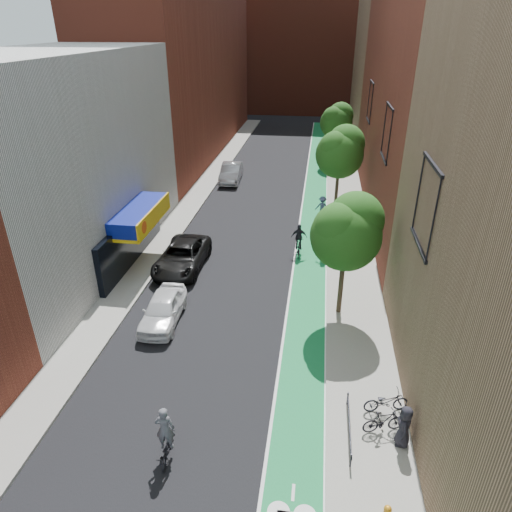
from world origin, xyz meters
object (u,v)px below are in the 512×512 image
at_px(parked_car_white, 163,309).
at_px(parked_car_black, 182,256).
at_px(pedestrian, 404,426).
at_px(parked_car_silver, 231,173).
at_px(cyclist_lane_near, 323,243).
at_px(cyclist_lane_far, 322,210).
at_px(cyclist_lane_mid, 299,243).
at_px(cyclist_lead, 166,440).

xyz_separation_m(parked_car_white, parked_car_black, (-0.63, 5.51, 0.05)).
bearing_deg(pedestrian, parked_car_silver, -155.66).
bearing_deg(parked_car_white, parked_car_black, 94.23).
relative_size(parked_car_white, pedestrian, 2.55).
relative_size(parked_car_black, cyclist_lane_near, 2.64).
bearing_deg(parked_car_black, cyclist_lane_near, 18.98).
relative_size(parked_car_black, cyclist_lane_far, 2.83).
relative_size(parked_car_silver, cyclist_lane_far, 2.56).
relative_size(cyclist_lane_mid, pedestrian, 1.25).
relative_size(parked_car_black, parked_car_silver, 1.11).
height_order(parked_car_black, cyclist_lane_far, cyclist_lane_far).
distance_m(parked_car_white, cyclist_lane_far, 15.91).
bearing_deg(cyclist_lane_mid, cyclist_lead, 76.40).
height_order(parked_car_silver, cyclist_lane_near, cyclist_lane_near).
distance_m(cyclist_lane_mid, cyclist_lane_far, 5.84).
bearing_deg(cyclist_lead, cyclist_lane_near, -115.91).
bearing_deg(parked_car_black, parked_car_white, -82.85).
height_order(parked_car_black, cyclist_lane_near, cyclist_lane_near).
bearing_deg(parked_car_black, parked_car_silver, 91.50).
bearing_deg(parked_car_white, cyclist_lane_near, 44.76).
distance_m(parked_car_silver, cyclist_lead, 30.44).
xyz_separation_m(parked_car_white, pedestrian, (10.60, -6.13, 0.26)).
bearing_deg(pedestrian, cyclist_lane_near, -166.08).
xyz_separation_m(cyclist_lead, cyclist_lane_near, (5.07, 15.92, 0.13)).
bearing_deg(pedestrian, parked_car_black, -133.49).
bearing_deg(cyclist_lane_far, parked_car_silver, -43.50).
distance_m(parked_car_white, cyclist_lane_mid, 10.37).
xyz_separation_m(parked_car_silver, cyclist_lane_mid, (7.10, -14.28, -0.04)).
bearing_deg(cyclist_lead, cyclist_lane_mid, -110.86).
height_order(parked_car_black, pedestrian, pedestrian).
bearing_deg(cyclist_lane_near, cyclist_lane_far, -102.32).
xyz_separation_m(parked_car_black, cyclist_lane_far, (8.22, 8.47, 0.13)).
distance_m(parked_car_white, parked_car_black, 5.54).
height_order(parked_car_white, cyclist_lane_near, cyclist_lane_near).
relative_size(cyclist_lead, cyclist_lane_far, 1.09).
xyz_separation_m(parked_car_black, pedestrian, (11.23, -11.63, 0.21)).
xyz_separation_m(parked_car_black, cyclist_lane_mid, (6.83, 2.80, 0.02)).
xyz_separation_m(parked_car_white, cyclist_lead, (2.63, -7.65, 0.04)).
distance_m(cyclist_lead, pedestrian, 8.12).
bearing_deg(parked_car_silver, pedestrian, -71.41).
xyz_separation_m(cyclist_lane_near, cyclist_lane_far, (-0.11, 5.70, 0.01)).
relative_size(parked_car_black, cyclist_lane_mid, 2.69).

